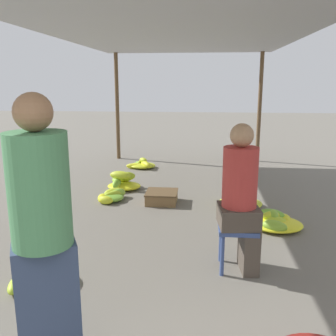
% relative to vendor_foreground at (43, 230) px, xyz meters
% --- Properties ---
extents(canopy_post_back_left, '(0.08, 0.08, 2.24)m').
position_rel_vendor_foreground_xyz_m(canopy_post_back_left, '(-0.96, 6.04, 0.29)').
color(canopy_post_back_left, brown).
rests_on(canopy_post_back_left, ground).
extents(canopy_post_back_right, '(0.08, 0.08, 2.24)m').
position_rel_vendor_foreground_xyz_m(canopy_post_back_right, '(2.04, 6.04, 0.29)').
color(canopy_post_back_right, brown).
rests_on(canopy_post_back_right, ground).
extents(canopy_tarp, '(3.39, 6.95, 0.04)m').
position_rel_vendor_foreground_xyz_m(canopy_tarp, '(0.54, 2.77, 1.43)').
color(canopy_tarp, '#B2B2B7').
rests_on(canopy_tarp, canopy_post_front_left).
extents(vendor_foreground, '(0.45, 0.45, 1.59)m').
position_rel_vendor_foreground_xyz_m(vendor_foreground, '(0.00, 0.00, 0.00)').
color(vendor_foreground, '#384766').
rests_on(vendor_foreground, ground).
extents(stool, '(0.34, 0.34, 0.41)m').
position_rel_vendor_foreground_xyz_m(stool, '(1.21, 1.23, -0.50)').
color(stool, '#384C84').
rests_on(stool, ground).
extents(vendor_seated, '(0.37, 0.37, 1.31)m').
position_rel_vendor_foreground_xyz_m(vendor_seated, '(1.23, 1.23, -0.15)').
color(vendor_seated, '#4C4238').
rests_on(vendor_seated, ground).
extents(banana_pile_left_0, '(0.53, 0.47, 0.14)m').
position_rel_vendor_foreground_xyz_m(banana_pile_left_0, '(-0.41, 0.79, -0.77)').
color(banana_pile_left_0, '#A9C82E').
rests_on(banana_pile_left_0, ground).
extents(banana_pile_left_1, '(0.41, 0.53, 0.15)m').
position_rel_vendor_foreground_xyz_m(banana_pile_left_1, '(-0.39, 3.09, -0.77)').
color(banana_pile_left_1, '#86BA34').
rests_on(banana_pile_left_1, ground).
extents(banana_pile_left_2, '(0.53, 0.55, 0.30)m').
position_rel_vendor_foreground_xyz_m(banana_pile_left_2, '(-0.36, 3.68, -0.72)').
color(banana_pile_left_2, '#AFCA2D').
rests_on(banana_pile_left_2, ground).
extents(banana_pile_left_3, '(0.56, 0.52, 0.21)m').
position_rel_vendor_foreground_xyz_m(banana_pile_left_3, '(-0.30, 5.16, -0.76)').
color(banana_pile_left_3, yellow).
rests_on(banana_pile_left_3, ground).
extents(banana_pile_right_0, '(0.59, 0.55, 0.19)m').
position_rel_vendor_foreground_xyz_m(banana_pile_right_0, '(1.75, 2.26, -0.76)').
color(banana_pile_right_0, '#73B237').
rests_on(banana_pile_right_0, ground).
extents(banana_pile_right_1, '(0.58, 0.55, 0.36)m').
position_rel_vendor_foreground_xyz_m(banana_pile_right_1, '(1.40, 2.98, -0.71)').
color(banana_pile_right_1, '#C7D428').
rests_on(banana_pile_right_1, ground).
extents(crate_near, '(0.43, 0.43, 0.16)m').
position_rel_vendor_foreground_xyz_m(crate_near, '(0.33, 3.05, -0.75)').
color(crate_near, brown).
rests_on(crate_near, ground).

